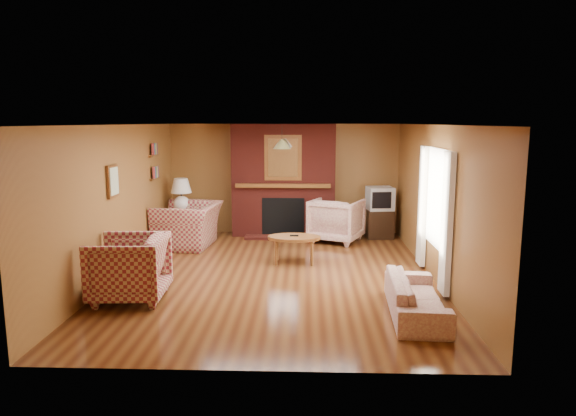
{
  "coord_description": "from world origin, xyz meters",
  "views": [
    {
      "loc": [
        0.49,
        -7.99,
        2.45
      ],
      "look_at": [
        0.18,
        0.6,
        1.0
      ],
      "focal_mm": 32.0,
      "sensor_mm": 36.0,
      "label": 1
    }
  ],
  "objects_px": {
    "side_table": "(182,226)",
    "tv_stand": "(379,223)",
    "crt_tv": "(380,198)",
    "floral_armchair": "(337,220)",
    "table_lamp": "(181,193)",
    "coffee_table": "(294,239)",
    "fireplace": "(284,181)",
    "plaid_armchair": "(129,268)",
    "floral_sofa": "(416,297)",
    "plaid_loveseat": "(188,225)"
  },
  "relations": [
    {
      "from": "side_table",
      "to": "table_lamp",
      "type": "relative_size",
      "value": 0.83
    },
    {
      "from": "plaid_armchair",
      "to": "crt_tv",
      "type": "height_order",
      "value": "crt_tv"
    },
    {
      "from": "floral_armchair",
      "to": "table_lamp",
      "type": "xyz_separation_m",
      "value": [
        -3.22,
        0.04,
        0.53
      ]
    },
    {
      "from": "fireplace",
      "to": "plaid_armchair",
      "type": "relative_size",
      "value": 2.41
    },
    {
      "from": "plaid_armchair",
      "to": "crt_tv",
      "type": "bearing_deg",
      "value": 132.23
    },
    {
      "from": "floral_sofa",
      "to": "table_lamp",
      "type": "bearing_deg",
      "value": 47.61
    },
    {
      "from": "side_table",
      "to": "tv_stand",
      "type": "height_order",
      "value": "tv_stand"
    },
    {
      "from": "floral_armchair",
      "to": "floral_sofa",
      "type": "bearing_deg",
      "value": 124.68
    },
    {
      "from": "floral_armchair",
      "to": "plaid_armchair",
      "type": "bearing_deg",
      "value": 73.76
    },
    {
      "from": "floral_sofa",
      "to": "side_table",
      "type": "bearing_deg",
      "value": 47.61
    },
    {
      "from": "plaid_loveseat",
      "to": "crt_tv",
      "type": "xyz_separation_m",
      "value": [
        3.9,
        0.89,
        0.42
      ]
    },
    {
      "from": "floral_armchair",
      "to": "side_table",
      "type": "height_order",
      "value": "floral_armchair"
    },
    {
      "from": "table_lamp",
      "to": "crt_tv",
      "type": "bearing_deg",
      "value": 4.74
    },
    {
      "from": "tv_stand",
      "to": "plaid_armchair",
      "type": "bearing_deg",
      "value": -138.97
    },
    {
      "from": "floral_sofa",
      "to": "floral_armchair",
      "type": "xyz_separation_m",
      "value": [
        -0.78,
        4.08,
        0.21
      ]
    },
    {
      "from": "floral_armchair",
      "to": "side_table",
      "type": "xyz_separation_m",
      "value": [
        -3.22,
        0.04,
        -0.15
      ]
    },
    {
      "from": "plaid_loveseat",
      "to": "side_table",
      "type": "bearing_deg",
      "value": -150.66
    },
    {
      "from": "floral_armchair",
      "to": "fireplace",
      "type": "bearing_deg",
      "value": -3.5
    },
    {
      "from": "floral_sofa",
      "to": "tv_stand",
      "type": "xyz_separation_m",
      "value": [
        0.15,
        4.47,
        0.06
      ]
    },
    {
      "from": "table_lamp",
      "to": "side_table",
      "type": "bearing_deg",
      "value": 0.0
    },
    {
      "from": "crt_tv",
      "to": "floral_armchair",
      "type": "bearing_deg",
      "value": -157.33
    },
    {
      "from": "side_table",
      "to": "table_lamp",
      "type": "height_order",
      "value": "table_lamp"
    },
    {
      "from": "floral_armchair",
      "to": "tv_stand",
      "type": "bearing_deg",
      "value": -133.19
    },
    {
      "from": "plaid_armchair",
      "to": "side_table",
      "type": "height_order",
      "value": "plaid_armchair"
    },
    {
      "from": "fireplace",
      "to": "table_lamp",
      "type": "height_order",
      "value": "fireplace"
    },
    {
      "from": "plaid_armchair",
      "to": "tv_stand",
      "type": "xyz_separation_m",
      "value": [
        4.0,
        4.04,
        -0.15
      ]
    },
    {
      "from": "crt_tv",
      "to": "table_lamp",
      "type": "bearing_deg",
      "value": -175.26
    },
    {
      "from": "plaid_loveseat",
      "to": "table_lamp",
      "type": "bearing_deg",
      "value": -150.66
    },
    {
      "from": "plaid_armchair",
      "to": "floral_sofa",
      "type": "bearing_deg",
      "value": 80.62
    },
    {
      "from": "fireplace",
      "to": "table_lamp",
      "type": "xyz_separation_m",
      "value": [
        -2.1,
        -0.53,
        -0.2
      ]
    },
    {
      "from": "floral_sofa",
      "to": "tv_stand",
      "type": "height_order",
      "value": "tv_stand"
    },
    {
      "from": "crt_tv",
      "to": "tv_stand",
      "type": "bearing_deg",
      "value": 90.0
    },
    {
      "from": "floral_armchair",
      "to": "side_table",
      "type": "relative_size",
      "value": 1.67
    },
    {
      "from": "floral_armchair",
      "to": "crt_tv",
      "type": "distance_m",
      "value": 1.08
    },
    {
      "from": "coffee_table",
      "to": "crt_tv",
      "type": "xyz_separation_m",
      "value": [
        1.77,
        2.08,
        0.42
      ]
    },
    {
      "from": "fireplace",
      "to": "table_lamp",
      "type": "distance_m",
      "value": 2.18
    },
    {
      "from": "plaid_loveseat",
      "to": "coffee_table",
      "type": "relative_size",
      "value": 1.42
    },
    {
      "from": "table_lamp",
      "to": "crt_tv",
      "type": "height_order",
      "value": "table_lamp"
    },
    {
      "from": "tv_stand",
      "to": "crt_tv",
      "type": "distance_m",
      "value": 0.54
    },
    {
      "from": "plaid_armchair",
      "to": "coffee_table",
      "type": "bearing_deg",
      "value": 128.2
    },
    {
      "from": "plaid_loveseat",
      "to": "floral_sofa",
      "type": "bearing_deg",
      "value": 50.95
    },
    {
      "from": "fireplace",
      "to": "tv_stand",
      "type": "xyz_separation_m",
      "value": [
        2.05,
        -0.18,
        -0.88
      ]
    },
    {
      "from": "tv_stand",
      "to": "crt_tv",
      "type": "bearing_deg",
      "value": -94.27
    },
    {
      "from": "plaid_armchair",
      "to": "crt_tv",
      "type": "xyz_separation_m",
      "value": [
        4.0,
        4.04,
        0.39
      ]
    },
    {
      "from": "fireplace",
      "to": "coffee_table",
      "type": "distance_m",
      "value": 2.41
    },
    {
      "from": "side_table",
      "to": "tv_stand",
      "type": "bearing_deg",
      "value": 4.82
    },
    {
      "from": "plaid_armchair",
      "to": "side_table",
      "type": "xyz_separation_m",
      "value": [
        -0.15,
        3.69,
        -0.16
      ]
    },
    {
      "from": "plaid_loveseat",
      "to": "crt_tv",
      "type": "distance_m",
      "value": 4.02
    },
    {
      "from": "fireplace",
      "to": "floral_armchair",
      "type": "xyz_separation_m",
      "value": [
        1.12,
        -0.58,
        -0.74
      ]
    },
    {
      "from": "floral_armchair",
      "to": "tv_stand",
      "type": "relative_size",
      "value": 1.63
    }
  ]
}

